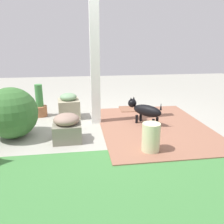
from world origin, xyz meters
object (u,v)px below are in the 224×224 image
object	(u,v)px
round_shrub	(12,113)
terracotta_pot_tall	(40,105)
porch_pillar	(95,55)
ceramic_urn	(151,138)
stone_planter_nearest	(69,107)
doormat	(136,109)
stone_planter_mid	(67,128)
terracotta_pot_broad	(12,98)
dog	(145,110)

from	to	relation	value
round_shrub	terracotta_pot_tall	size ratio (longest dim) A/B	1.23
porch_pillar	ceramic_urn	world-z (taller)	porch_pillar
stone_planter_nearest	doormat	distance (m)	1.45
stone_planter_nearest	round_shrub	size ratio (longest dim) A/B	0.62
stone_planter_mid	round_shrub	distance (m)	0.87
porch_pillar	stone_planter_mid	bearing A→B (deg)	57.11
terracotta_pot_broad	dog	bearing A→B (deg)	158.84
stone_planter_mid	dog	size ratio (longest dim) A/B	0.72
stone_planter_mid	terracotta_pot_broad	bearing A→B (deg)	-52.49
terracotta_pot_broad	dog	size ratio (longest dim) A/B	0.94
terracotta_pot_tall	doormat	distance (m)	1.97
stone_planter_mid	terracotta_pot_broad	size ratio (longest dim) A/B	0.77
round_shrub	terracotta_pot_broad	xyz separation A→B (m)	(0.30, -1.20, -0.05)
terracotta_pot_broad	doormat	world-z (taller)	terracotta_pot_broad
dog	doormat	world-z (taller)	dog
terracotta_pot_broad	doormat	size ratio (longest dim) A/B	0.81
stone_planter_mid	doormat	size ratio (longest dim) A/B	0.62
terracotta_pot_broad	doormat	distance (m)	2.52
dog	ceramic_urn	world-z (taller)	dog
ceramic_urn	doormat	bearing A→B (deg)	-98.33
terracotta_pot_tall	round_shrub	bearing A→B (deg)	76.23
stone_planter_nearest	terracotta_pot_broad	world-z (taller)	terracotta_pot_broad
stone_planter_nearest	doormat	bearing A→B (deg)	-166.15
terracotta_pot_tall	doormat	bearing A→B (deg)	-175.52
porch_pillar	doormat	distance (m)	1.63
terracotta_pot_tall	dog	size ratio (longest dim) A/B	1.08
stone_planter_mid	round_shrub	world-z (taller)	round_shrub
porch_pillar	dog	distance (m)	1.26
dog	ceramic_urn	xyz separation A→B (m)	(0.21, 1.04, -0.07)
porch_pillar	stone_planter_nearest	distance (m)	1.13
round_shrub	terracotta_pot_tall	bearing A→B (deg)	-103.77
ceramic_urn	porch_pillar	bearing A→B (deg)	-64.25
terracotta_pot_broad	ceramic_urn	world-z (taller)	terracotta_pot_broad
round_shrub	terracotta_pot_tall	distance (m)	1.07
porch_pillar	round_shrub	xyz separation A→B (m)	(1.30, 0.50, -0.80)
stone_planter_mid	ceramic_urn	size ratio (longest dim) A/B	1.05
doormat	terracotta_pot_broad	bearing A→B (deg)	-0.40
stone_planter_nearest	round_shrub	world-z (taller)	round_shrub
stone_planter_mid	terracotta_pot_broad	distance (m)	1.83
porch_pillar	terracotta_pot_tall	bearing A→B (deg)	-26.80
dog	stone_planter_mid	bearing A→B (deg)	21.11
dog	stone_planter_nearest	bearing A→B (deg)	-23.70
terracotta_pot_tall	terracotta_pot_broad	bearing A→B (deg)	-17.19
stone_planter_nearest	terracotta_pot_broad	bearing A→B (deg)	-18.02
stone_planter_mid	terracotta_pot_tall	xyz separation A→B (m)	(0.56, -1.28, 0.02)
dog	ceramic_urn	size ratio (longest dim) A/B	1.46
ceramic_urn	terracotta_pot_tall	bearing A→B (deg)	-47.42
dog	terracotta_pot_broad	bearing A→B (deg)	-21.16
terracotta_pot_tall	terracotta_pot_broad	size ratio (longest dim) A/B	1.15
porch_pillar	stone_planter_nearest	size ratio (longest dim) A/B	4.95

